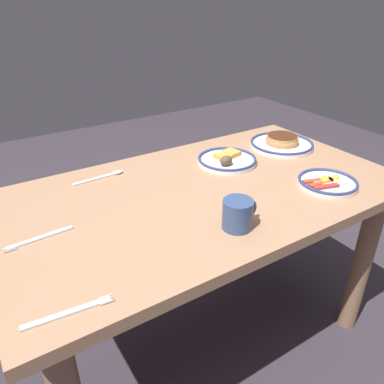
# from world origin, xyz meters

# --- Properties ---
(ground_plane) EXTENTS (6.00, 6.00, 0.00)m
(ground_plane) POSITION_xyz_m (0.00, 0.00, 0.00)
(ground_plane) COLOR #342D35
(dining_table) EXTENTS (1.38, 0.77, 0.72)m
(dining_table) POSITION_xyz_m (0.00, 0.00, 0.60)
(dining_table) COLOR #A17656
(dining_table) RESTS_ON ground_plane
(plate_near_main) EXTENTS (0.27, 0.27, 0.05)m
(plate_near_main) POSITION_xyz_m (-0.51, -0.14, 0.74)
(plate_near_main) COLOR white
(plate_near_main) RESTS_ON dining_table
(plate_center_pancakes) EXTENTS (0.23, 0.23, 0.05)m
(plate_center_pancakes) POSITION_xyz_m (-0.20, -0.13, 0.73)
(plate_center_pancakes) COLOR white
(plate_center_pancakes) RESTS_ON dining_table
(plate_far_companion) EXTENTS (0.20, 0.20, 0.04)m
(plate_far_companion) POSITION_xyz_m (-0.38, 0.21, 0.73)
(plate_far_companion) COLOR silver
(plate_far_companion) RESTS_ON dining_table
(coffee_mug) EXTENTS (0.12, 0.09, 0.09)m
(coffee_mug) POSITION_xyz_m (0.05, 0.25, 0.77)
(coffee_mug) COLOR #334772
(coffee_mug) RESTS_ON dining_table
(fork_near) EXTENTS (0.19, 0.03, 0.01)m
(fork_near) POSITION_xyz_m (0.54, 0.00, 0.72)
(fork_near) COLOR silver
(fork_near) RESTS_ON dining_table
(fork_far) EXTENTS (0.19, 0.03, 0.01)m
(fork_far) POSITION_xyz_m (0.55, 0.31, 0.72)
(fork_far) COLOR silver
(fork_far) RESTS_ON dining_table
(tea_spoon) EXTENTS (0.19, 0.03, 0.01)m
(tea_spoon) POSITION_xyz_m (0.25, -0.27, 0.72)
(tea_spoon) COLOR silver
(tea_spoon) RESTS_ON dining_table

